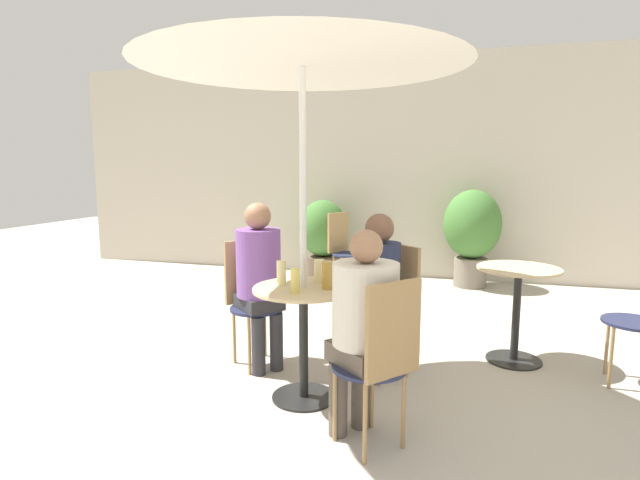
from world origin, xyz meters
name	(u,v)px	position (x,y,z in m)	size (l,w,h in m)	color
ground_plane	(328,417)	(0.00, 0.00, 0.00)	(20.00, 20.00, 0.00)	#B2A899
storefront_wall	(405,168)	(0.00, 4.15, 1.50)	(10.00, 0.06, 3.00)	beige
cafe_table_near	(304,321)	(-0.22, 0.20, 0.53)	(0.65, 0.65, 0.75)	black
cafe_table_far	(517,297)	(1.19, 1.26, 0.52)	(0.62, 0.62, 0.75)	black
bistro_chair_0	(382,352)	(0.36, -0.30, 0.56)	(0.47, 0.47, 0.95)	#232847
bistro_chair_1	(393,298)	(0.28, 0.79, 0.56)	(0.47, 0.47, 0.95)	#232847
bistro_chair_2	(251,291)	(-0.81, 0.71, 0.56)	(0.47, 0.47, 0.95)	#232847
bistro_chair_3	(343,244)	(-0.64, 3.19, 0.56)	(0.46, 0.45, 0.95)	#232847
seated_person_0	(363,318)	(0.25, -0.20, 0.71)	(0.46, 0.45, 1.19)	brown
seated_person_1	(377,280)	(0.18, 0.67, 0.72)	(0.39, 0.39, 1.19)	brown
seated_person_2	(259,271)	(-0.69, 0.61, 0.75)	(0.42, 0.42, 1.26)	#2D2D33
beer_glass_0	(281,273)	(-0.38, 0.23, 0.83)	(0.06, 0.06, 0.16)	beige
beer_glass_1	(295,281)	(-0.22, 0.04, 0.83)	(0.06, 0.06, 0.16)	#DBC65B
beer_glass_2	(327,275)	(-0.06, 0.20, 0.84)	(0.07, 0.07, 0.18)	#B28433
beer_glass_3	(319,271)	(-0.16, 0.35, 0.83)	(0.07, 0.07, 0.16)	beige
potted_plant_0	(323,235)	(-1.04, 3.68, 0.60)	(0.64, 0.64, 1.08)	brown
potted_plant_1	(472,230)	(0.90, 3.75, 0.73)	(0.71, 0.71, 1.23)	slate
umbrella	(302,43)	(-0.22, 0.20, 2.25)	(2.03, 2.03, 2.40)	silver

